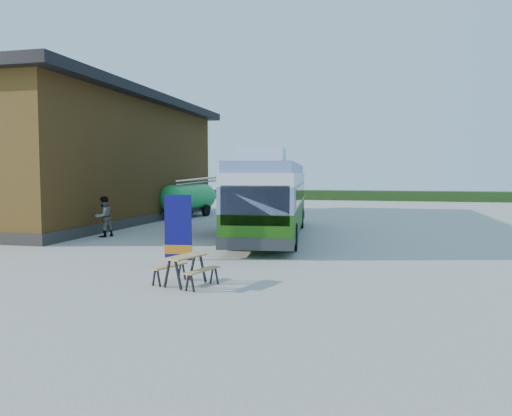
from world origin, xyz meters
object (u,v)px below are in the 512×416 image
(picnic_table, at_px, (185,263))
(person_b, at_px, (104,217))
(bus, at_px, (272,197))
(person_a, at_px, (233,207))
(banner, at_px, (178,233))
(slurry_tanker, at_px, (188,198))

(picnic_table, bearing_deg, person_b, 149.03)
(bus, height_order, person_b, bus)
(bus, bearing_deg, picnic_table, -97.31)
(person_a, height_order, person_b, person_b)
(banner, xyz_separation_m, person_a, (-1.76, 12.56, 0.01))
(person_a, distance_m, slurry_tanker, 4.73)
(bus, distance_m, person_a, 6.90)
(banner, height_order, slurry_tanker, banner)
(bus, xyz_separation_m, picnic_table, (-0.13, -10.19, -1.26))
(person_b, relative_size, slurry_tanker, 0.32)
(person_b, bearing_deg, picnic_table, 62.46)
(person_b, height_order, slurry_tanker, slurry_tanker)
(picnic_table, distance_m, person_a, 16.40)
(banner, bearing_deg, picnic_table, -71.32)
(person_a, height_order, slurry_tanker, slurry_tanker)
(picnic_table, bearing_deg, bus, 107.13)
(banner, distance_m, picnic_table, 3.87)
(picnic_table, bearing_deg, slurry_tanker, 129.07)
(banner, distance_m, person_b, 7.41)
(banner, bearing_deg, person_b, 132.79)
(bus, height_order, banner, bus)
(bus, relative_size, picnic_table, 7.70)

